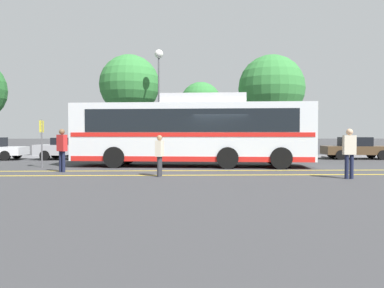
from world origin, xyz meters
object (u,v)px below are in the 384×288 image
tree_2 (130,85)px  bus_stop_sign (42,137)px  parked_car_1 (70,148)px  transit_bus (192,131)px  street_lamp (159,75)px  parked_car_4 (356,148)px  parked_car_2 (171,149)px  pedestrian_0 (62,147)px  pedestrian_1 (160,153)px  parked_car_3 (272,148)px  pedestrian_2 (349,150)px  tree_3 (201,103)px  tree_1 (271,88)px

tree_2 → bus_stop_sign: bearing=-103.6°
parked_car_1 → bus_stop_sign: bearing=6.7°
tree_2 → parked_car_1: bearing=-118.3°
parked_car_1 → transit_bus: bearing=59.2°
street_lamp → parked_car_4: bearing=-12.0°
parked_car_2 → transit_bus: bearing=-166.1°
pedestrian_0 → parked_car_1: bearing=136.0°
pedestrian_0 → pedestrian_1: bearing=8.7°
parked_car_1 → parked_car_3: bearing=95.5°
parked_car_1 → tree_2: tree_2 is taller
parked_car_2 → parked_car_4: 11.80m
parked_car_1 → pedestrian_1: 11.30m
transit_bus → pedestrian_1: (-1.38, -4.39, -0.89)m
parked_car_2 → pedestrian_1: bearing=179.9°
pedestrian_0 → street_lamp: street_lamp is taller
parked_car_1 → pedestrian_2: pedestrian_2 is taller
transit_bus → pedestrian_1: size_ratio=7.71×
pedestrian_1 → tree_3: (2.36, 14.36, 3.09)m
transit_bus → tree_1: bearing=-28.8°
parked_car_4 → parked_car_2: bearing=-86.8°
pedestrian_1 → pedestrian_2: pedestrian_2 is taller
parked_car_3 → street_lamp: size_ratio=0.67×
tree_1 → pedestrian_1: bearing=-119.7°
parked_car_2 → pedestrian_2: size_ratio=2.59×
parked_car_1 → parked_car_2: (6.29, 0.11, -0.04)m
tree_3 → tree_1: bearing=-15.3°
transit_bus → tree_3: bearing=0.7°
parked_car_4 → pedestrian_2: (-5.20, -10.35, 0.33)m
street_lamp → tree_3: street_lamp is taller
transit_bus → tree_2: 12.13m
pedestrian_2 → tree_2: (-9.90, 16.00, 4.36)m
pedestrian_1 → bus_stop_sign: size_ratio=0.68×
bus_stop_sign → tree_3: 13.48m
parked_car_2 → parked_car_4: (11.80, -0.22, 0.04)m
parked_car_2 → pedestrian_0: 8.97m
pedestrian_0 → tree_3: tree_3 is taller
bus_stop_sign → street_lamp: street_lamp is taller
parked_car_3 → pedestrian_1: pedestrian_1 is taller
tree_2 → tree_1: bearing=-11.1°
parked_car_4 → tree_3: tree_3 is taller
parked_car_1 → tree_1: size_ratio=0.57×
parked_car_2 → bus_stop_sign: bearing=134.6°
parked_car_4 → pedestrian_0: pedestrian_0 is taller
parked_car_2 → street_lamp: 5.69m
parked_car_1 → parked_car_4: size_ratio=0.98×
transit_bus → tree_3: 10.26m
pedestrian_2 → street_lamp: bearing=-55.5°
parked_car_1 → tree_2: 7.85m
parked_car_4 → tree_3: 11.32m
pedestrian_0 → tree_3: 14.46m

